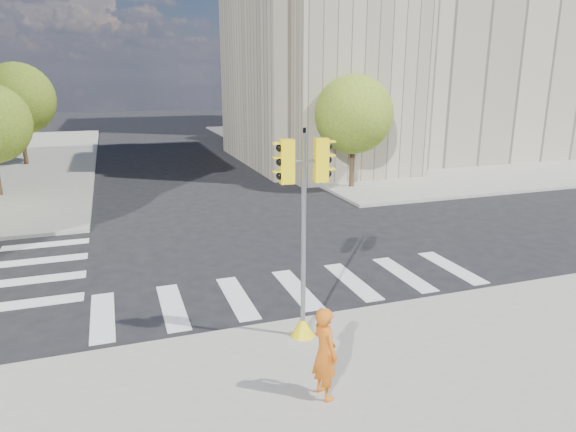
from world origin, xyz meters
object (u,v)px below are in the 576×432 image
(lamp_far, at_px, (265,93))
(photographer, at_px, (325,353))
(lamp_near, at_px, (332,101))
(traffic_signal, at_px, (303,252))

(lamp_far, height_order, photographer, lamp_far)
(lamp_near, relative_size, lamp_far, 1.00)
(photographer, bearing_deg, lamp_near, -33.77)
(lamp_near, xyz_separation_m, traffic_signal, (-9.01, -18.91, -2.35))
(lamp_near, height_order, lamp_far, same)
(lamp_far, bearing_deg, lamp_near, -90.00)
(lamp_near, xyz_separation_m, lamp_far, (0.00, 14.00, 0.00))
(traffic_signal, bearing_deg, photographer, -96.08)
(traffic_signal, bearing_deg, lamp_near, 69.28)
(lamp_near, bearing_deg, traffic_signal, -115.48)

